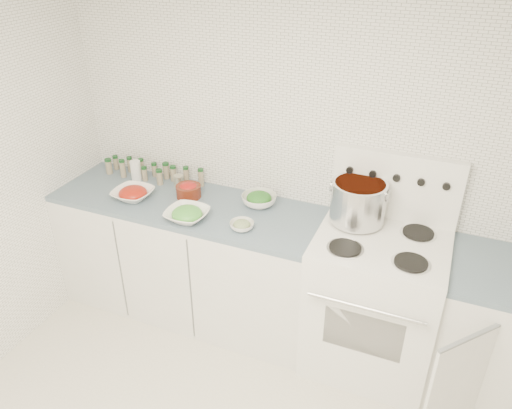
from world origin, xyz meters
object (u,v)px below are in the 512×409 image
stove (374,299)px  stock_pot (358,200)px  bowl_tomato (133,193)px  bowl_snowpea (187,214)px

stove → stock_pot: stove is taller
stove → bowl_tomato: stove is taller
stock_pot → bowl_tomato: bearing=-171.1°
bowl_snowpea → bowl_tomato: bearing=168.0°
stove → bowl_snowpea: 1.28m
bowl_tomato → bowl_snowpea: 0.48m
stove → stock_pot: size_ratio=3.87×
bowl_tomato → bowl_snowpea: size_ratio=1.00×
stove → stock_pot: bearing=143.1°
stock_pot → bowl_snowpea: 1.06m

